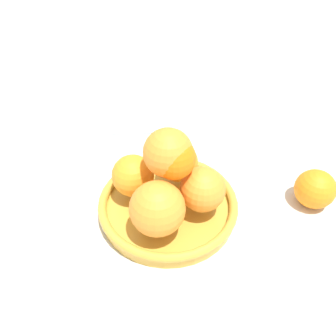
{
  "coord_description": "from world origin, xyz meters",
  "views": [
    {
      "loc": [
        -0.02,
        0.37,
        0.42
      ],
      "look_at": [
        0.0,
        0.0,
        0.1
      ],
      "focal_mm": 35.0,
      "sensor_mm": 36.0,
      "label": 1
    }
  ],
  "objects": [
    {
      "name": "stray_orange",
      "position": [
        -0.25,
        -0.03,
        0.03
      ],
      "size": [
        0.07,
        0.07,
        0.07
      ],
      "primitive_type": "sphere",
      "color": "orange",
      "rests_on": "ground_plane"
    },
    {
      "name": "napkin_folded",
      "position": [
        0.07,
        -0.29,
        0.0
      ],
      "size": [
        0.15,
        0.15,
        0.01
      ],
      "primitive_type": "cube",
      "rotation": [
        0.0,
        0.0,
        0.08
      ],
      "color": "silver",
      "rests_on": "ground_plane"
    },
    {
      "name": "ground_plane",
      "position": [
        0.0,
        0.0,
        0.0
      ],
      "size": [
        4.0,
        4.0,
        0.0
      ],
      "primitive_type": "plane",
      "color": "beige"
    },
    {
      "name": "fruit_bowl",
      "position": [
        0.0,
        0.0,
        0.02
      ],
      "size": [
        0.23,
        0.23,
        0.03
      ],
      "color": "gold",
      "rests_on": "ground_plane"
    },
    {
      "name": "orange_pile",
      "position": [
        0.0,
        0.01,
        0.08
      ],
      "size": [
        0.18,
        0.19,
        0.13
      ],
      "color": "orange",
      "rests_on": "fruit_bowl"
    }
  ]
}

